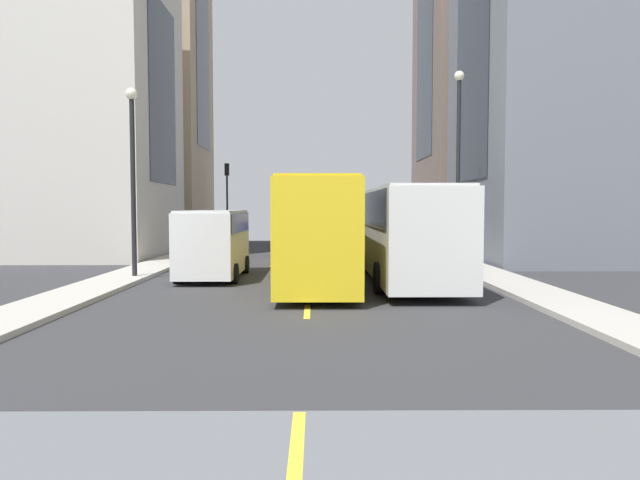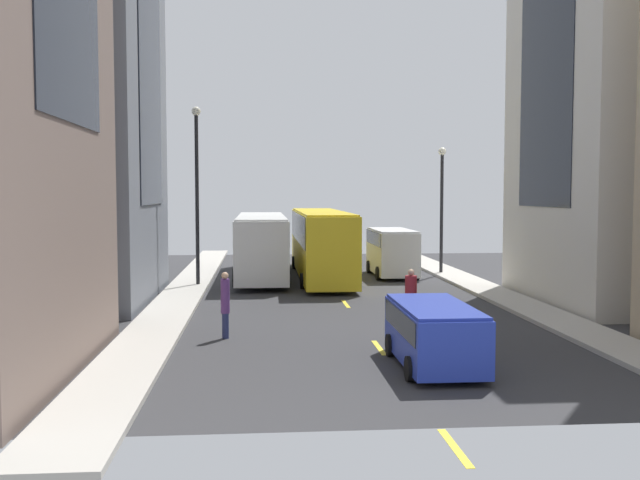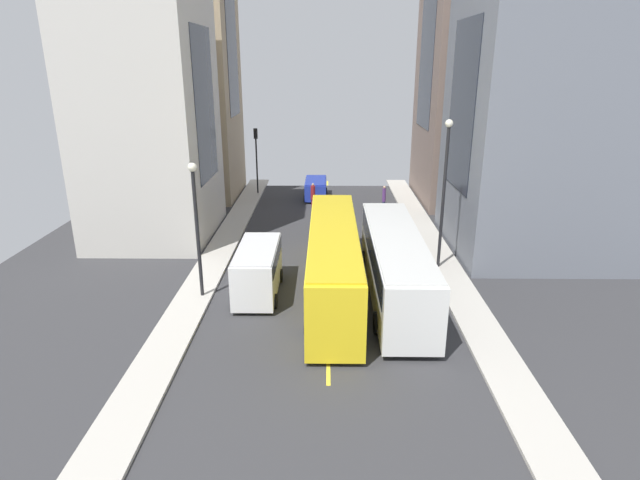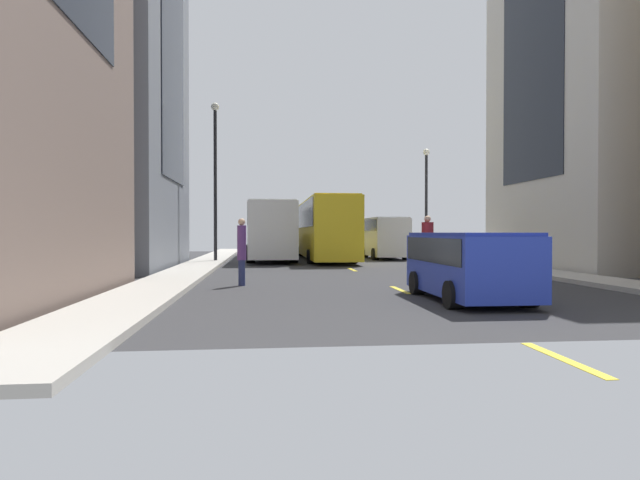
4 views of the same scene
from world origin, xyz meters
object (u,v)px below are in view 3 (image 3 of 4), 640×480
at_px(car_blue_0, 316,187).
at_px(delivery_van_white, 258,267).
at_px(streetcar_yellow, 333,255).
at_px(pedestrian_crossing_mid, 313,196).
at_px(traffic_light_near_corner, 256,149).
at_px(city_bus_white, 395,260).
at_px(pedestrian_crossing_near, 384,197).

bearing_deg(car_blue_0, delivery_van_white, 82.71).
height_order(streetcar_yellow, pedestrian_crossing_mid, streetcar_yellow).
bearing_deg(streetcar_yellow, traffic_light_near_corner, -72.70).
height_order(city_bus_white, delivery_van_white, city_bus_white).
distance_m(delivery_van_white, pedestrian_crossing_mid, 16.85).
distance_m(streetcar_yellow, pedestrian_crossing_mid, 16.56).
height_order(streetcar_yellow, car_blue_0, streetcar_yellow).
bearing_deg(streetcar_yellow, delivery_van_white, 3.08).
relative_size(streetcar_yellow, delivery_van_white, 2.73).
bearing_deg(car_blue_0, traffic_light_near_corner, -13.54).
relative_size(streetcar_yellow, car_blue_0, 3.29).
distance_m(delivery_van_white, pedestrian_crossing_near, 18.19).
distance_m(pedestrian_crossing_mid, pedestrian_crossing_near, 5.83).
bearing_deg(pedestrian_crossing_mid, streetcar_yellow, 68.30).
relative_size(delivery_van_white, car_blue_0, 1.20).
xyz_separation_m(streetcar_yellow, car_blue_0, (1.32, -20.20, -1.14)).
bearing_deg(traffic_light_near_corner, city_bus_white, 114.34).
height_order(city_bus_white, streetcar_yellow, streetcar_yellow).
relative_size(pedestrian_crossing_near, traffic_light_near_corner, 0.36).
xyz_separation_m(streetcar_yellow, delivery_van_white, (3.93, 0.21, -0.61)).
bearing_deg(traffic_light_near_corner, pedestrian_crossing_near, 153.47).
xyz_separation_m(pedestrian_crossing_mid, pedestrian_crossing_near, (-5.81, 0.47, -0.02)).
bearing_deg(traffic_light_near_corner, streetcar_yellow, 107.30).
bearing_deg(pedestrian_crossing_mid, pedestrian_crossing_near, 148.50).
distance_m(city_bus_white, traffic_light_near_corner, 24.07).
relative_size(streetcar_yellow, traffic_light_near_corner, 2.47).
distance_m(city_bus_white, delivery_van_white, 7.13).
distance_m(car_blue_0, traffic_light_near_corner, 6.41).
xyz_separation_m(car_blue_0, traffic_light_near_corner, (5.37, -1.29, 3.24)).
height_order(city_bus_white, pedestrian_crossing_near, city_bus_white).
distance_m(car_blue_0, pedestrian_crossing_mid, 3.74).
relative_size(streetcar_yellow, pedestrian_crossing_mid, 6.61).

